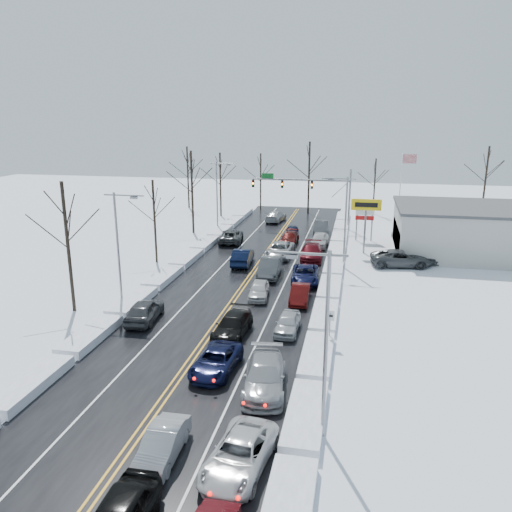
% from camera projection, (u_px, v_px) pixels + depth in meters
% --- Properties ---
extents(ground, '(160.00, 160.00, 0.00)m').
position_uv_depth(ground, '(237.00, 295.00, 42.07)').
color(ground, silver).
rests_on(ground, ground).
extents(road_surface, '(14.00, 84.00, 0.01)m').
position_uv_depth(road_surface, '(242.00, 287.00, 43.95)').
color(road_surface, black).
rests_on(road_surface, ground).
extents(snow_bank_left, '(1.83, 72.00, 0.60)m').
position_uv_depth(snow_bank_left, '(161.00, 282.00, 45.42)').
color(snow_bank_left, white).
rests_on(snow_bank_left, ground).
extents(snow_bank_right, '(1.83, 72.00, 0.60)m').
position_uv_depth(snow_bank_right, '(329.00, 293.00, 42.48)').
color(snow_bank_right, white).
rests_on(snow_bank_right, ground).
extents(traffic_signal_mast, '(13.28, 0.39, 8.00)m').
position_uv_depth(traffic_signal_mast, '(311.00, 188.00, 66.37)').
color(traffic_signal_mast, slate).
rests_on(traffic_signal_mast, ground).
extents(tires_plus_sign, '(3.20, 0.34, 6.00)m').
position_uv_depth(tires_plus_sign, '(366.00, 208.00, 53.81)').
color(tires_plus_sign, slate).
rests_on(tires_plus_sign, ground).
extents(used_vehicles_sign, '(2.20, 0.22, 4.65)m').
position_uv_depth(used_vehicles_sign, '(365.00, 214.00, 59.92)').
color(used_vehicles_sign, slate).
rests_on(used_vehicles_sign, ground).
extents(speed_limit_sign, '(0.55, 0.09, 2.35)m').
position_uv_depth(speed_limit_sign, '(330.00, 321.00, 32.49)').
color(speed_limit_sign, slate).
rests_on(speed_limit_sign, ground).
extents(flagpole, '(1.87, 1.20, 10.00)m').
position_uv_depth(flagpole, '(402.00, 185.00, 65.88)').
color(flagpole, silver).
rests_on(flagpole, ground).
extents(dealership_building, '(20.40, 12.40, 5.30)m').
position_uv_depth(dealership_building, '(492.00, 231.00, 53.72)').
color(dealership_building, '#B0B0AB').
rests_on(dealership_building, ground).
extents(streetlight_se, '(3.20, 0.25, 9.00)m').
position_uv_depth(streetlight_se, '(322.00, 331.00, 22.05)').
color(streetlight_se, slate).
rests_on(streetlight_se, ground).
extents(streetlight_ne, '(3.20, 0.25, 9.00)m').
position_uv_depth(streetlight_ne, '(344.00, 215.00, 48.49)').
color(streetlight_ne, slate).
rests_on(streetlight_ne, ground).
extents(streetlight_sw, '(3.20, 0.25, 9.00)m').
position_uv_depth(streetlight_sw, '(120.00, 240.00, 38.48)').
color(streetlight_sw, slate).
rests_on(streetlight_sw, ground).
extents(streetlight_nw, '(3.20, 0.25, 9.00)m').
position_uv_depth(streetlight_nw, '(218.00, 191.00, 64.92)').
color(streetlight_nw, slate).
rests_on(streetlight_nw, ground).
extents(tree_left_b, '(4.00, 4.00, 10.00)m').
position_uv_depth(tree_left_b, '(66.00, 222.00, 36.76)').
color(tree_left_b, '#2D231C').
rests_on(tree_left_b, ground).
extents(tree_left_c, '(3.40, 3.40, 8.50)m').
position_uv_depth(tree_left_c, '(154.00, 205.00, 50.07)').
color(tree_left_c, '#2D231C').
rests_on(tree_left_c, ground).
extents(tree_left_d, '(4.20, 4.20, 10.50)m').
position_uv_depth(tree_left_d, '(192.00, 176.00, 63.05)').
color(tree_left_d, '#2D231C').
rests_on(tree_left_d, ground).
extents(tree_left_e, '(3.80, 3.80, 9.50)m').
position_uv_depth(tree_left_e, '(220.00, 172.00, 74.49)').
color(tree_left_e, '#2D231C').
rests_on(tree_left_e, ground).
extents(tree_far_a, '(4.00, 4.00, 10.00)m').
position_uv_depth(tree_far_a, '(188.00, 165.00, 81.46)').
color(tree_far_a, '#2D231C').
rests_on(tree_far_a, ground).
extents(tree_far_b, '(3.60, 3.60, 9.00)m').
position_uv_depth(tree_far_b, '(261.00, 170.00, 80.26)').
color(tree_far_b, '#2D231C').
rests_on(tree_far_b, ground).
extents(tree_far_c, '(4.40, 4.40, 11.00)m').
position_uv_depth(tree_far_c, '(309.00, 164.00, 76.46)').
color(tree_far_c, '#2D231C').
rests_on(tree_far_c, ground).
extents(tree_far_d, '(3.40, 3.40, 8.50)m').
position_uv_depth(tree_far_d, '(375.00, 175.00, 76.40)').
color(tree_far_d, '#2D231C').
rests_on(tree_far_d, ground).
extents(tree_far_e, '(4.20, 4.20, 10.50)m').
position_uv_depth(tree_far_e, '(487.00, 168.00, 73.41)').
color(tree_far_e, '#2D231C').
rests_on(tree_far_e, ground).
extents(queued_car_1, '(1.53, 4.13, 1.35)m').
position_uv_depth(queued_car_1, '(163.00, 458.00, 21.85)').
color(queued_car_1, '#94979B').
rests_on(queued_car_1, ground).
extents(queued_car_2, '(2.48, 4.89, 1.32)m').
position_uv_depth(queued_car_2, '(216.00, 371.00, 29.39)').
color(queued_car_2, black).
rests_on(queued_car_2, ground).
extents(queued_car_3, '(2.25, 5.05, 1.44)m').
position_uv_depth(queued_car_3, '(233.00, 335.00, 34.25)').
color(queued_car_3, black).
rests_on(queued_car_3, ground).
extents(queued_car_4, '(1.98, 4.08, 1.34)m').
position_uv_depth(queued_car_4, '(259.00, 298.00, 41.43)').
color(queued_car_4, '#BBBCBE').
rests_on(queued_car_4, ground).
extents(queued_car_5, '(2.00, 5.27, 1.72)m').
position_uv_depth(queued_car_5, '(270.00, 276.00, 47.15)').
color(queued_car_5, '#414447').
rests_on(queued_car_5, ground).
extents(queued_car_6, '(2.85, 5.65, 1.53)m').
position_uv_depth(queued_car_6, '(280.00, 257.00, 53.65)').
color(queued_car_6, '#9EA2A6').
rests_on(queued_car_6, ground).
extents(queued_car_7, '(1.97, 4.70, 1.36)m').
position_uv_depth(queued_car_7, '(289.00, 244.00, 59.31)').
color(queued_car_7, '#470B09').
rests_on(queued_car_7, ground).
extents(queued_car_8, '(2.03, 4.09, 1.34)m').
position_uv_depth(queued_car_8, '(292.00, 236.00, 62.93)').
color(queued_car_8, black).
rests_on(queued_car_8, ground).
extents(queued_car_10, '(2.90, 5.25, 1.39)m').
position_uv_depth(queued_car_10, '(239.00, 469.00, 21.20)').
color(queued_car_10, silver).
rests_on(queued_car_10, ground).
extents(queued_car_11, '(2.93, 5.75, 1.60)m').
position_uv_depth(queued_car_11, '(264.00, 389.00, 27.41)').
color(queued_car_11, '#96989D').
rests_on(queued_car_11, ground).
extents(queued_car_12, '(1.63, 3.91, 1.32)m').
position_uv_depth(queued_car_12, '(288.00, 332.00, 34.79)').
color(queued_car_12, '#ABAFB4').
rests_on(queued_car_12, ground).
extents(queued_car_13, '(1.56, 4.20, 1.37)m').
position_uv_depth(queued_car_13, '(300.00, 302.00, 40.49)').
color(queued_car_13, '#4A0A09').
rests_on(queued_car_13, ground).
extents(queued_car_14, '(2.82, 5.38, 1.44)m').
position_uv_depth(queued_car_14, '(305.00, 282.00, 45.38)').
color(queued_car_14, black).
rests_on(queued_car_14, ground).
extents(queued_car_15, '(2.46, 5.53, 1.58)m').
position_uv_depth(queued_car_15, '(311.00, 259.00, 52.73)').
color(queued_car_15, '#520B12').
rests_on(queued_car_15, ground).
extents(queued_car_16, '(2.14, 4.79, 1.60)m').
position_uv_depth(queued_car_16, '(319.00, 246.00, 57.99)').
color(queued_car_16, '#BBBBBD').
rests_on(queued_car_16, ground).
extents(queued_car_17, '(1.94, 5.15, 1.68)m').
position_uv_depth(queued_car_17, '(321.00, 234.00, 64.31)').
color(queued_car_17, '#47494C').
rests_on(queued_car_17, ground).
extents(oncoming_car_0, '(2.05, 5.08, 1.64)m').
position_uv_depth(oncoming_car_0, '(243.00, 264.00, 50.84)').
color(oncoming_car_0, black).
rests_on(oncoming_car_0, ground).
extents(oncoming_car_1, '(3.31, 5.88, 1.55)m').
position_uv_depth(oncoming_car_1, '(231.00, 242.00, 59.95)').
color(oncoming_car_1, '#383B3D').
rests_on(oncoming_car_1, ground).
extents(oncoming_car_2, '(2.77, 5.35, 1.48)m').
position_uv_depth(oncoming_car_2, '(276.00, 221.00, 72.12)').
color(oncoming_car_2, '#A5A8AD').
rests_on(oncoming_car_2, ground).
extents(oncoming_car_3, '(2.32, 4.88, 1.61)m').
position_uv_depth(oncoming_car_3, '(145.00, 321.00, 36.71)').
color(oncoming_car_3, '#393B3E').
rests_on(oncoming_car_3, ground).
extents(parked_car_0, '(6.26, 3.52, 1.65)m').
position_uv_depth(parked_car_0, '(400.00, 266.00, 50.21)').
color(parked_car_0, '#424547').
rests_on(parked_car_0, ground).
extents(parked_car_1, '(2.93, 5.81, 1.62)m').
position_uv_depth(parked_car_1, '(425.00, 260.00, 52.51)').
color(parked_car_1, '#3F4244').
rests_on(parked_car_1, ground).
extents(parked_car_2, '(1.94, 4.38, 1.47)m').
position_uv_depth(parked_car_2, '(400.00, 240.00, 60.90)').
color(parked_car_2, black).
rests_on(parked_car_2, ground).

